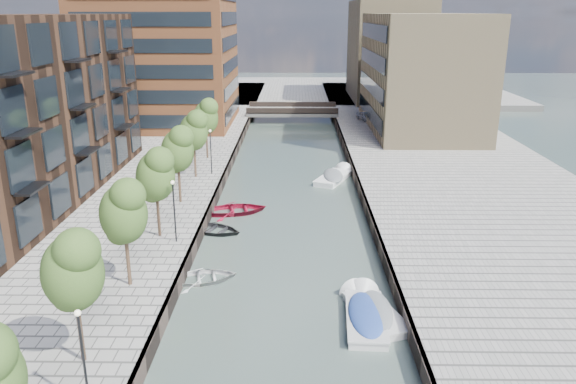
{
  "coord_description": "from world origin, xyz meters",
  "views": [
    {
      "loc": [
        0.51,
        -9.49,
        15.16
      ],
      "look_at": [
        0.0,
        26.8,
        3.5
      ],
      "focal_mm": 35.0,
      "sensor_mm": 36.0,
      "label": 1
    }
  ],
  "objects_px": {
    "bridge": "(292,111)",
    "sloop_4": "(214,232)",
    "tree_1": "(72,268)",
    "motorboat_3": "(365,313)",
    "tree_2": "(123,210)",
    "tree_3": "(155,173)",
    "sloop_3": "(203,281)",
    "car": "(365,116)",
    "sloop_2": "(236,213)",
    "motorboat_4": "(335,177)",
    "tree_5": "(193,130)",
    "motorboat_1": "(372,310)",
    "tree_4": "(177,148)",
    "tree_6": "(206,116)"
  },
  "relations": [
    {
      "from": "bridge",
      "to": "sloop_4",
      "type": "distance_m",
      "value": 44.2
    },
    {
      "from": "tree_1",
      "to": "motorboat_3",
      "type": "distance_m",
      "value": 14.66
    },
    {
      "from": "tree_2",
      "to": "sloop_4",
      "type": "height_order",
      "value": "tree_2"
    },
    {
      "from": "tree_3",
      "to": "sloop_3",
      "type": "distance_m",
      "value": 7.85
    },
    {
      "from": "tree_3",
      "to": "car",
      "type": "bearing_deg",
      "value": 66.15
    },
    {
      "from": "sloop_2",
      "to": "sloop_4",
      "type": "bearing_deg",
      "value": 149.67
    },
    {
      "from": "tree_1",
      "to": "motorboat_4",
      "type": "relative_size",
      "value": 0.99
    },
    {
      "from": "tree_3",
      "to": "tree_5",
      "type": "xyz_separation_m",
      "value": [
        0.0,
        14.0,
        0.0
      ]
    },
    {
      "from": "tree_3",
      "to": "motorboat_3",
      "type": "xyz_separation_m",
      "value": [
        12.65,
        -8.63,
        -5.08
      ]
    },
    {
      "from": "bridge",
      "to": "car",
      "type": "xyz_separation_m",
      "value": [
        10.0,
        -5.17,
        0.21
      ]
    },
    {
      "from": "tree_3",
      "to": "motorboat_1",
      "type": "relative_size",
      "value": 1.1
    },
    {
      "from": "sloop_2",
      "to": "tree_1",
      "type": "bearing_deg",
      "value": 154.64
    },
    {
      "from": "tree_1",
      "to": "tree_2",
      "type": "bearing_deg",
      "value": 90.0
    },
    {
      "from": "sloop_2",
      "to": "sloop_4",
      "type": "height_order",
      "value": "sloop_2"
    },
    {
      "from": "tree_2",
      "to": "motorboat_3",
      "type": "distance_m",
      "value": 13.73
    },
    {
      "from": "tree_4",
      "to": "motorboat_3",
      "type": "xyz_separation_m",
      "value": [
        12.65,
        -15.63,
        -5.08
      ]
    },
    {
      "from": "tree_4",
      "to": "motorboat_3",
      "type": "height_order",
      "value": "tree_4"
    },
    {
      "from": "tree_2",
      "to": "car",
      "type": "relative_size",
      "value": 1.7
    },
    {
      "from": "tree_4",
      "to": "motorboat_3",
      "type": "distance_m",
      "value": 20.74
    },
    {
      "from": "sloop_3",
      "to": "car",
      "type": "distance_m",
      "value": 48.75
    },
    {
      "from": "tree_4",
      "to": "car",
      "type": "xyz_separation_m",
      "value": [
        18.5,
        34.83,
        -3.71
      ]
    },
    {
      "from": "sloop_3",
      "to": "motorboat_4",
      "type": "distance_m",
      "value": 23.22
    },
    {
      "from": "tree_4",
      "to": "sloop_3",
      "type": "distance_m",
      "value": 13.2
    },
    {
      "from": "tree_3",
      "to": "sloop_2",
      "type": "distance_m",
      "value": 9.95
    },
    {
      "from": "tree_1",
      "to": "car",
      "type": "relative_size",
      "value": 1.7
    },
    {
      "from": "car",
      "to": "sloop_4",
      "type": "bearing_deg",
      "value": -130.95
    },
    {
      "from": "bridge",
      "to": "sloop_4",
      "type": "relative_size",
      "value": 3.07
    },
    {
      "from": "tree_3",
      "to": "motorboat_1",
      "type": "bearing_deg",
      "value": -32.03
    },
    {
      "from": "tree_4",
      "to": "car",
      "type": "relative_size",
      "value": 1.7
    },
    {
      "from": "tree_3",
      "to": "sloop_4",
      "type": "height_order",
      "value": "tree_3"
    },
    {
      "from": "tree_3",
      "to": "sloop_3",
      "type": "relative_size",
      "value": 1.47
    },
    {
      "from": "sloop_2",
      "to": "motorboat_3",
      "type": "xyz_separation_m",
      "value": [
        8.35,
        -15.86,
        0.23
      ]
    },
    {
      "from": "tree_4",
      "to": "motorboat_1",
      "type": "bearing_deg",
      "value": -49.27
    },
    {
      "from": "sloop_3",
      "to": "motorboat_3",
      "type": "distance_m",
      "value": 9.97
    },
    {
      "from": "tree_3",
      "to": "motorboat_3",
      "type": "relative_size",
      "value": 1.04
    },
    {
      "from": "sloop_3",
      "to": "motorboat_4",
      "type": "bearing_deg",
      "value": -38.14
    },
    {
      "from": "motorboat_1",
      "to": "motorboat_3",
      "type": "distance_m",
      "value": 0.61
    },
    {
      "from": "tree_1",
      "to": "car",
      "type": "distance_m",
      "value": 58.93
    },
    {
      "from": "tree_3",
      "to": "motorboat_4",
      "type": "xyz_separation_m",
      "value": [
        12.77,
        16.77,
        -5.08
      ]
    },
    {
      "from": "sloop_3",
      "to": "tree_1",
      "type": "bearing_deg",
      "value": 144.57
    },
    {
      "from": "tree_2",
      "to": "motorboat_4",
      "type": "relative_size",
      "value": 0.99
    },
    {
      "from": "tree_2",
      "to": "sloop_3",
      "type": "xyz_separation_m",
      "value": [
        3.56,
        2.45,
        -5.31
      ]
    },
    {
      "from": "tree_1",
      "to": "tree_6",
      "type": "xyz_separation_m",
      "value": [
        0.0,
        35.0,
        0.0
      ]
    },
    {
      "from": "tree_3",
      "to": "sloop_3",
      "type": "height_order",
      "value": "tree_3"
    },
    {
      "from": "tree_2",
      "to": "motorboat_1",
      "type": "distance_m",
      "value": 14.08
    },
    {
      "from": "sloop_4",
      "to": "motorboat_3",
      "type": "xyz_separation_m",
      "value": [
        9.55,
        -11.78,
        0.23
      ]
    },
    {
      "from": "bridge",
      "to": "tree_1",
      "type": "xyz_separation_m",
      "value": [
        -8.5,
        -61.0,
        3.92
      ]
    },
    {
      "from": "tree_2",
      "to": "motorboat_4",
      "type": "height_order",
      "value": "tree_2"
    },
    {
      "from": "tree_3",
      "to": "tree_5",
      "type": "height_order",
      "value": "same"
    },
    {
      "from": "tree_1",
      "to": "tree_2",
      "type": "distance_m",
      "value": 7.0
    }
  ]
}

